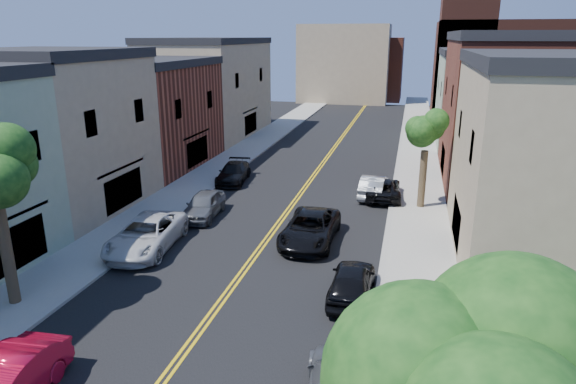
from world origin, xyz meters
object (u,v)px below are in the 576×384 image
Objects in this scene: black_car_right at (352,282)px; grey_car_left at (204,205)px; white_pickup at (146,234)px; black_car_left at (234,173)px; black_suv_lane at (310,228)px; pedestrian_right at (406,329)px; silver_car_right at (373,186)px; dark_car_right_far at (383,188)px.

grey_car_left is at bearing -38.28° from black_car_right.
white_pickup reaches higher than black_car_right.
black_suv_lane reaches higher than black_car_left.
silver_car_right is at bearing -76.05° from pedestrian_right.
black_car_left is 0.86× the size of black_suv_lane.
black_car_right reaches higher than black_car_left.
white_pickup is 8.28m from black_suv_lane.
grey_car_left is at bearing 27.95° from dark_car_right_far.
silver_car_right is at bearing -88.83° from black_car_right.
black_car_right is 6.07m from black_suv_lane.
white_pickup is at bearing -104.03° from grey_car_left.
black_car_left is 10.31m from silver_car_right.
black_suv_lane is (-3.22, -8.49, 0.10)m from dark_car_right_far.
silver_car_right is at bearing 30.23° from grey_car_left.
grey_car_left is at bearing -90.48° from black_car_left.
black_car_right is 2.23× the size of pedestrian_right.
grey_car_left is 11.83m from dark_car_right_far.
white_pickup is 12.67m from black_car_left.
pedestrian_right is (5.00, -9.03, 0.34)m from black_suv_lane.
white_pickup reaches higher than grey_car_left.
grey_car_left is 0.78× the size of black_suv_lane.
black_car_right is 14.06m from silver_car_right.
silver_car_right is (10.24, -1.16, 0.05)m from black_car_left.
black_suv_lane reaches higher than black_car_right.
white_pickup is 1.30× the size of silver_car_right.
dark_car_right_far is at bearing -13.73° from black_car_left.
pedestrian_right is at bearing -47.57° from grey_car_left.
silver_car_right is 0.80× the size of black_suv_lane.
black_suv_lane is (7.78, 2.83, -0.03)m from white_pickup.
pedestrian_right is at bearing -62.79° from black_car_left.
black_car_right is at bearing -42.36° from grey_car_left.
black_car_left is at bearing 128.36° from black_suv_lane.
white_pickup is 10.88m from black_car_right.
black_car_left reaches higher than dark_car_right_far.
black_car_left is at bearing -55.24° from black_car_right.
grey_car_left reaches higher than silver_car_right.
black_car_right is (10.58, -2.55, -0.07)m from white_pickup.
silver_car_right is 2.31× the size of pedestrian_right.
grey_car_left reaches higher than black_car_left.
silver_car_right is (-0.24, 14.06, 0.00)m from black_car_right.
white_pickup is at bearing 42.21° from dark_car_right_far.
black_car_left is at bearing 84.32° from white_pickup.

